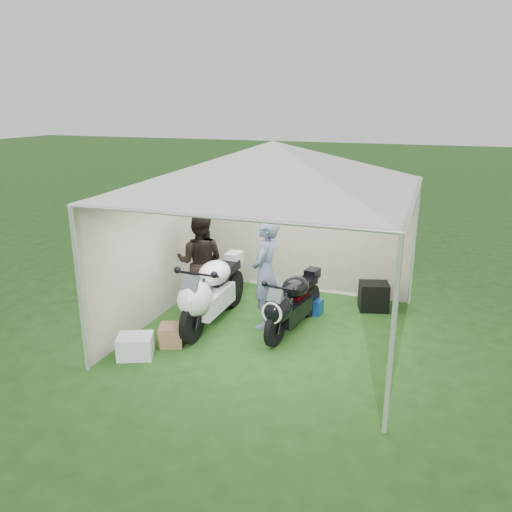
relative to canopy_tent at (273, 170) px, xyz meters
The scene contains 10 objects.
ground 2.58m from the canopy_tent, 89.22° to the right, with size 80.00×80.00×0.00m, color #1C4114.
canopy_tent is the anchor object (origin of this frame).
motorcycle_white 2.21m from the canopy_tent, behind, with size 0.51×2.20×1.08m.
motorcycle_black 2.09m from the canopy_tent, 11.67° to the left, with size 0.60×1.84×0.91m.
paddock_stand 2.63m from the canopy_tent, 63.82° to the left, with size 0.36×0.23×0.27m, color blue.
person_dark_jacket 2.29m from the canopy_tent, 163.43° to the left, with size 0.84×0.66×1.74m, color black.
person_blue_jacket 1.69m from the canopy_tent, 136.00° to the left, with size 0.66×0.43×1.81m, color slate.
equipment_box 3.08m from the canopy_tent, 45.22° to the left, with size 0.50×0.40×0.50m, color black.
crate_0 3.24m from the canopy_tent, 136.51° to the right, with size 0.49×0.38×0.33m, color silver.
crate_1 2.90m from the canopy_tent, 142.35° to the right, with size 0.35×0.35×0.31m, color brown.
Camera 1 is at (2.28, -6.96, 3.52)m, focal length 35.00 mm.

